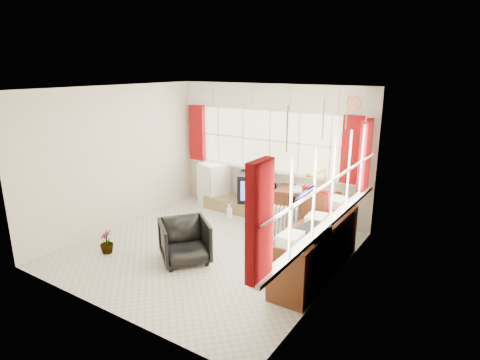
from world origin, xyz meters
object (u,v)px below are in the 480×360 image
object	(u,v)px
crt_tv	(255,187)
credenza	(317,248)
task_chair	(310,225)
desk	(308,206)
radiator	(285,228)
tv_bench	(239,205)
desk_lamp	(325,176)
mini_fridge	(214,184)
office_chair	(185,241)

from	to	relation	value
crt_tv	credenza	bearing A→B (deg)	-39.43
crt_tv	task_chair	bearing A→B (deg)	-37.94
desk	task_chair	bearing A→B (deg)	-65.83
desk	crt_tv	size ratio (longest dim) A/B	1.60
radiator	tv_bench	xyz separation A→B (m)	(-1.44, 0.82, -0.12)
desk_lamp	radiator	world-z (taller)	desk_lamp
radiator	crt_tv	xyz separation A→B (m)	(-1.12, 0.91, 0.28)
desk_lamp	credenza	xyz separation A→B (m)	(0.53, -1.57, -0.59)
tv_bench	crt_tv	size ratio (longest dim) A/B	1.80
task_chair	tv_bench	size ratio (longest dim) A/B	0.80
desk_lamp	mini_fridge	distance (m)	2.47
desk	tv_bench	xyz separation A→B (m)	(-1.46, -0.08, -0.24)
office_chair	credenza	distance (m)	1.91
desk	mini_fridge	world-z (taller)	mini_fridge
mini_fridge	desk	bearing A→B (deg)	0.01
desk	desk_lamp	distance (m)	0.68
credenza	tv_bench	xyz separation A→B (m)	(-2.28, 1.52, -0.26)
desk_lamp	crt_tv	bearing A→B (deg)	178.41
desk	office_chair	xyz separation A→B (m)	(-0.95, -2.32, -0.05)
radiator	credenza	size ratio (longest dim) A/B	0.30
desk	office_chair	bearing A→B (deg)	-112.25
desk_lamp	crt_tv	size ratio (longest dim) A/B	0.58
desk	credenza	distance (m)	1.80
mini_fridge	desk_lamp	bearing A→B (deg)	-0.69
desk_lamp	radiator	distance (m)	1.18
office_chair	crt_tv	xyz separation A→B (m)	(-0.19, 2.33, 0.21)
radiator	task_chair	bearing A→B (deg)	-35.80
tv_bench	mini_fridge	xyz separation A→B (m)	(-0.66, 0.08, 0.31)
crt_tv	tv_bench	bearing A→B (deg)	-164.22
desk_lamp	radiator	size ratio (longest dim) A/B	0.74
desk	credenza	size ratio (longest dim) A/B	0.62
desk_lamp	mini_fridge	world-z (taller)	desk_lamp
desk_lamp	task_chair	bearing A→B (deg)	-76.91
crt_tv	desk_lamp	bearing A→B (deg)	-1.59
radiator	credenza	world-z (taller)	credenza
task_chair	office_chair	size ratio (longest dim) A/B	1.60
radiator	crt_tv	bearing A→B (deg)	140.93
crt_tv	mini_fridge	bearing A→B (deg)	-179.37
desk_lamp	task_chair	world-z (taller)	task_chair
tv_bench	office_chair	bearing A→B (deg)	-77.23
desk	desk_lamp	xyz separation A→B (m)	(0.30, -0.03, 0.61)
office_chair	mini_fridge	bearing A→B (deg)	64.94
desk_lamp	office_chair	bearing A→B (deg)	-118.56
task_chair	mini_fridge	bearing A→B (deg)	153.67
task_chair	credenza	size ratio (longest dim) A/B	0.56
task_chair	office_chair	xyz separation A→B (m)	(-1.55, -0.97, -0.27)
desk	crt_tv	distance (m)	1.15
radiator	mini_fridge	xyz separation A→B (m)	(-2.10, 0.90, 0.19)
task_chair	tv_bench	world-z (taller)	task_chair
office_chair	radiator	xyz separation A→B (m)	(0.93, 1.42, -0.07)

